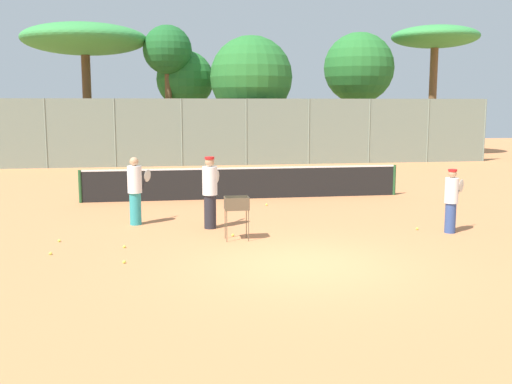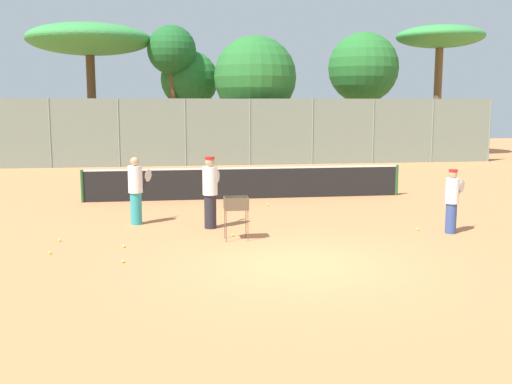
% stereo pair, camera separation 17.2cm
% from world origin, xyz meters
% --- Properties ---
extents(ground_plane, '(80.00, 80.00, 0.00)m').
position_xyz_m(ground_plane, '(0.00, 0.00, 0.00)').
color(ground_plane, '#D37F4C').
extents(tennis_net, '(10.79, 0.10, 1.07)m').
position_xyz_m(tennis_net, '(0.00, 8.44, 0.56)').
color(tennis_net, '#26592D').
rests_on(tennis_net, ground_plane).
extents(back_fence, '(30.08, 0.08, 3.44)m').
position_xyz_m(back_fence, '(0.00, 19.48, 1.72)').
color(back_fence, gray).
rests_on(back_fence, ground_plane).
extents(tree_0, '(6.98, 6.98, 7.64)m').
position_xyz_m(tree_0, '(-6.84, 24.29, 6.71)').
color(tree_0, brown).
rests_on(tree_0, ground_plane).
extents(tree_1, '(5.30, 5.30, 7.89)m').
position_xyz_m(tree_1, '(14.00, 24.04, 7.07)').
color(tree_1, brown).
rests_on(tree_1, ground_plane).
extents(tree_2, '(4.23, 4.23, 7.43)m').
position_xyz_m(tree_2, '(9.18, 23.99, 5.29)').
color(tree_2, brown).
rests_on(tree_2, ground_plane).
extents(tree_3, '(3.40, 3.40, 6.30)m').
position_xyz_m(tree_3, '(-1.22, 24.95, 4.53)').
color(tree_3, brown).
rests_on(tree_3, ground_plane).
extents(tree_4, '(2.77, 2.77, 7.60)m').
position_xyz_m(tree_4, '(-2.24, 23.78, 6.09)').
color(tree_4, brown).
rests_on(tree_4, ground_plane).
extents(tree_5, '(4.58, 4.58, 6.92)m').
position_xyz_m(tree_5, '(2.32, 22.12, 4.62)').
color(tree_5, brown).
rests_on(tree_5, ground_plane).
extents(player_white_outfit, '(0.53, 0.88, 1.85)m').
position_xyz_m(player_white_outfit, '(-1.51, 3.80, 0.96)').
color(player_white_outfit, '#26262D').
rests_on(player_white_outfit, ground_plane).
extents(player_red_cap, '(0.74, 0.61, 1.59)m').
position_xyz_m(player_red_cap, '(4.36, 2.32, 0.83)').
color(player_red_cap, '#334C8C').
rests_on(player_red_cap, ground_plane).
extents(player_yellow_shirt, '(0.64, 0.80, 1.80)m').
position_xyz_m(player_yellow_shirt, '(-3.43, 4.57, 0.93)').
color(player_yellow_shirt, teal).
rests_on(player_yellow_shirt, ground_plane).
extents(ball_cart, '(0.56, 0.41, 1.03)m').
position_xyz_m(ball_cart, '(-0.99, 2.37, 0.79)').
color(ball_cart, brown).
rests_on(ball_cart, ground_plane).
extents(tennis_ball_0, '(0.07, 0.07, 0.07)m').
position_xyz_m(tennis_ball_0, '(3.69, 2.76, 0.03)').
color(tennis_ball_0, '#D1E54C').
rests_on(tennis_ball_0, ground_plane).
extents(tennis_ball_1, '(0.07, 0.07, 0.07)m').
position_xyz_m(tennis_ball_1, '(-1.05, 2.76, 0.03)').
color(tennis_ball_1, '#D1E54C').
rests_on(tennis_ball_1, ground_plane).
extents(tennis_ball_2, '(0.07, 0.07, 0.07)m').
position_xyz_m(tennis_ball_2, '(-5.10, 1.58, 0.03)').
color(tennis_ball_2, '#D1E54C').
rests_on(tennis_ball_2, ground_plane).
extents(tennis_ball_3, '(0.07, 0.07, 0.07)m').
position_xyz_m(tennis_ball_3, '(0.52, 6.96, 0.03)').
color(tennis_ball_3, '#D1E54C').
rests_on(tennis_ball_3, ground_plane).
extents(tennis_ball_4, '(0.07, 0.07, 0.07)m').
position_xyz_m(tennis_ball_4, '(-3.58, 1.96, 0.03)').
color(tennis_ball_4, '#D1E54C').
rests_on(tennis_ball_4, ground_plane).
extents(tennis_ball_5, '(0.07, 0.07, 0.07)m').
position_xyz_m(tennis_ball_5, '(-3.51, 0.63, 0.03)').
color(tennis_ball_5, '#D1E54C').
rests_on(tennis_ball_5, ground_plane).
extents(tennis_ball_6, '(0.07, 0.07, 0.07)m').
position_xyz_m(tennis_ball_6, '(-5.11, 2.79, 0.03)').
color(tennis_ball_6, '#D1E54C').
rests_on(tennis_ball_6, ground_plane).
extents(parked_car, '(4.20, 1.70, 1.60)m').
position_xyz_m(parked_car, '(1.57, 24.05, 0.66)').
color(parked_car, '#B2B7BC').
rests_on(parked_car, ground_plane).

